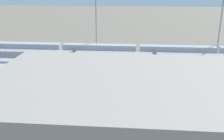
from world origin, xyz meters
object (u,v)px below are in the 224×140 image
(light_mast_2, at_px, (223,7))
(maintenance_shed, at_px, (219,132))
(train_on_track_0, at_px, (138,53))
(train_on_track_3, at_px, (144,70))
(train_on_track_1, at_px, (106,58))
(train_on_track_4, at_px, (93,75))

(light_mast_2, distance_m, maintenance_shed, 58.27)
(train_on_track_0, bearing_deg, train_on_track_3, 96.21)
(train_on_track_0, xyz_separation_m, train_on_track_3, (-1.63, 15.00, -0.54))
(train_on_track_1, bearing_deg, train_on_track_4, 83.90)
(train_on_track_1, relative_size, train_on_track_0, 1.20)
(train_on_track_3, relative_size, maintenance_shed, 1.61)
(train_on_track_3, xyz_separation_m, train_on_track_4, (12.64, 5.00, -0.03))
(train_on_track_4, distance_m, light_mast_2, 45.67)
(train_on_track_4, bearing_deg, light_mast_2, -146.68)
(train_on_track_1, distance_m, train_on_track_0, 10.66)
(train_on_track_0, relative_size, light_mast_2, 3.73)
(light_mast_2, xyz_separation_m, maintenance_shed, (15.77, 55.23, -9.81))
(train_on_track_4, bearing_deg, train_on_track_3, -158.41)
(train_on_track_1, xyz_separation_m, light_mast_2, (-34.61, -8.81, 14.42))
(train_on_track_0, bearing_deg, maintenance_shed, 100.39)
(train_on_track_4, bearing_deg, train_on_track_1, -96.10)
(train_on_track_3, bearing_deg, train_on_track_4, 21.59)
(train_on_track_4, xyz_separation_m, light_mast_2, (-36.21, -23.81, 14.41))
(train_on_track_3, distance_m, maintenance_shed, 37.52)
(train_on_track_3, bearing_deg, train_on_track_1, -42.19)
(train_on_track_3, height_order, maintenance_shed, maintenance_shed)
(train_on_track_0, height_order, train_on_track_3, train_on_track_0)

